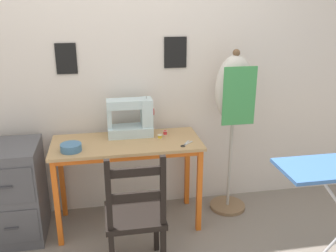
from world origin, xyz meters
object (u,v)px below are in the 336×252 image
at_px(fabric_bowl, 71,147).
at_px(wooden_chair, 135,216).
at_px(thread_spool_mid_table, 165,133).
at_px(filing_cabinet, 15,192).
at_px(thread_spool_near_machine, 160,137).
at_px(scissors, 185,145).
at_px(sewing_machine, 133,119).
at_px(dress_form, 234,99).

xyz_separation_m(fabric_bowl, wooden_chair, (0.42, -0.49, -0.34)).
bearing_deg(thread_spool_mid_table, wooden_chair, -115.08).
bearing_deg(wooden_chair, filing_cabinet, 146.61).
distance_m(thread_spool_near_machine, thread_spool_mid_table, 0.09).
bearing_deg(scissors, wooden_chair, -134.52).
relative_size(wooden_chair, filing_cabinet, 1.19).
distance_m(sewing_machine, fabric_bowl, 0.56).
bearing_deg(dress_form, sewing_machine, 175.41).
height_order(sewing_machine, wooden_chair, sewing_machine).
bearing_deg(sewing_machine, dress_form, -4.59).
height_order(scissors, filing_cabinet, filing_cabinet).
bearing_deg(sewing_machine, fabric_bowl, -152.63).
bearing_deg(wooden_chair, dress_form, 36.62).
distance_m(thread_spool_near_machine, wooden_chair, 0.76).
bearing_deg(sewing_machine, filing_cabinet, -170.90).
relative_size(sewing_machine, scissors, 3.04).
xyz_separation_m(sewing_machine, thread_spool_near_machine, (0.21, -0.11, -0.13)).
relative_size(scissors, thread_spool_mid_table, 3.32).
relative_size(filing_cabinet, dress_form, 0.54).
height_order(wooden_chair, dress_form, dress_form).
bearing_deg(scissors, filing_cabinet, 174.06).
distance_m(fabric_bowl, filing_cabinet, 0.61).
relative_size(sewing_machine, thread_spool_near_machine, 9.16).
height_order(sewing_machine, fabric_bowl, sewing_machine).
bearing_deg(scissors, thread_spool_mid_table, 113.93).
xyz_separation_m(fabric_bowl, scissors, (0.87, -0.04, -0.03)).
bearing_deg(sewing_machine, thread_spool_near_machine, -28.61).
bearing_deg(thread_spool_mid_table, dress_form, -2.91).
xyz_separation_m(filing_cabinet, dress_form, (1.80, 0.09, 0.65)).
relative_size(scissors, thread_spool_near_machine, 3.01).
distance_m(thread_spool_mid_table, filing_cabinet, 1.28).
relative_size(fabric_bowl, scissors, 1.25).
relative_size(thread_spool_near_machine, filing_cabinet, 0.05).
xyz_separation_m(fabric_bowl, thread_spool_near_machine, (0.70, 0.14, -0.01)).
height_order(scissors, wooden_chair, wooden_chair).
bearing_deg(fabric_bowl, sewing_machine, 27.37).
distance_m(fabric_bowl, wooden_chair, 0.73).
relative_size(sewing_machine, fabric_bowl, 2.44).
xyz_separation_m(scissors, filing_cabinet, (-1.33, 0.14, -0.36)).
bearing_deg(scissors, thread_spool_near_machine, 133.34).
bearing_deg(scissors, dress_form, 25.78).
bearing_deg(wooden_chair, scissors, 45.48).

